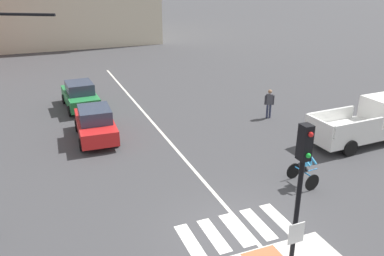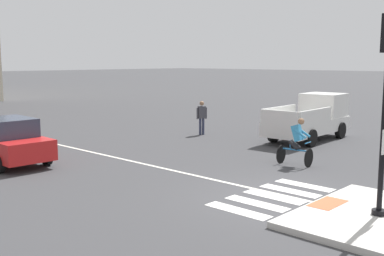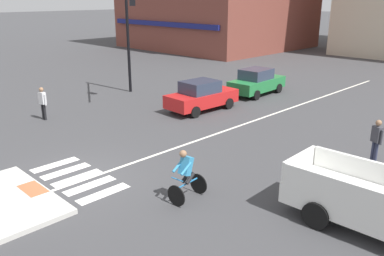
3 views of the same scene
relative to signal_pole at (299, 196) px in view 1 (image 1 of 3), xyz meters
The scene contains 14 objects.
ground_plane 3.87m from the signal_pole, 90.00° to the left, with size 300.00×300.00×0.00m, color #3D3D3F.
tactile_pad_front 2.99m from the signal_pole, 90.00° to the left, with size 1.10×0.60×0.01m, color #DB5B38.
signal_pole is the anchor object (origin of this frame).
crosswalk_stripe_a 4.33m from the signal_pole, 119.66° to the left, with size 0.44×1.80×0.01m, color silver.
crosswalk_stripe_b 4.10m from the signal_pole, 105.89° to the left, with size 0.44×1.80×0.01m, color silver.
crosswalk_stripe_c 4.02m from the signal_pole, 90.00° to the left, with size 0.44×1.80×0.01m, color silver.
crosswalk_stripe_d 4.10m from the signal_pole, 74.11° to the left, with size 0.44×1.80×0.01m, color silver.
crosswalk_stripe_e 4.33m from the signal_pole, 60.34° to the left, with size 0.44×1.80×0.01m, color silver.
lane_centre_line 12.93m from the signal_pole, 88.73° to the left, with size 0.14×28.00×0.01m, color silver.
car_red_westbound_far 12.60m from the signal_pole, 103.78° to the left, with size 1.97×4.17×1.64m.
car_green_westbound_distant 17.61m from the signal_pole, 100.08° to the left, with size 1.99×4.17×1.64m.
pickup_truck_white_cross_right 11.56m from the signal_pole, 36.45° to the left, with size 5.17×2.20×2.08m.
cyclist 6.12m from the signal_pole, 49.36° to the left, with size 0.76×1.15×1.68m.
pedestrian_waiting_far_side 13.32m from the signal_pole, 59.84° to the left, with size 0.51×0.35×1.67m.
Camera 1 is at (-5.25, -8.93, 7.71)m, focal length 36.41 mm.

